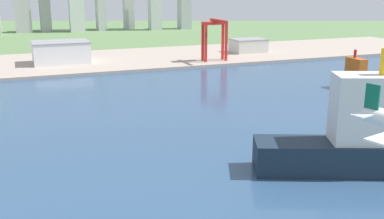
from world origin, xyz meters
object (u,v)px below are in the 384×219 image
Objects in this scene: cargo_ship at (361,138)px; port_crane_red at (215,31)px; warehouse_main at (61,52)px; warehouse_annex at (248,45)px; container_barge at (360,79)px.

port_crane_red is (55.17, 274.64, 16.74)m from cargo_ship.
warehouse_main is 1.42× the size of warehouse_annex.
cargo_ship is at bearing -101.36° from port_crane_red.
warehouse_main is (-88.56, 317.82, -2.12)m from cargo_ship.
cargo_ship is at bearing -130.48° from container_barge.
cargo_ship is at bearing -109.93° from warehouse_annex.
container_barge is 1.24× the size of warehouse_annex.
cargo_ship is at bearing -74.43° from warehouse_main.
cargo_ship is 2.04× the size of port_crane_red.
port_crane_red is at bearing -16.73° from warehouse_main.
warehouse_main is (-195.85, 192.13, 4.59)m from container_barge.
cargo_ship reaches higher than warehouse_annex.
warehouse_annex is (203.95, 0.46, -2.98)m from warehouse_main.
container_barge is 0.88× the size of warehouse_main.
port_crane_red is 1.11× the size of warehouse_annex.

